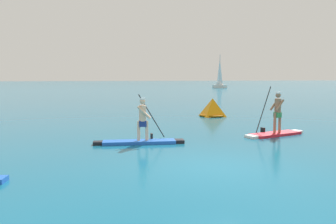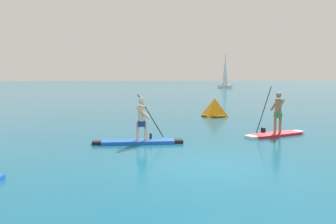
# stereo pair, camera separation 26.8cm
# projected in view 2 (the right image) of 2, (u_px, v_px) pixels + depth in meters

# --- Properties ---
(ground) EXTENTS (440.00, 440.00, 0.00)m
(ground) POSITION_uv_depth(u_px,v_px,m) (211.00, 166.00, 9.11)
(ground) COLOR #145B7A
(paddleboarder_mid_center) EXTENTS (3.30, 0.96, 1.80)m
(paddleboarder_mid_center) POSITION_uv_depth(u_px,v_px,m) (140.00, 134.00, 12.22)
(paddleboarder_mid_center) COLOR blue
(paddleboarder_mid_center) RESTS_ON ground
(paddleboarder_far_right) EXTENTS (2.98, 1.26, 2.05)m
(paddleboarder_far_right) POSITION_uv_depth(u_px,v_px,m) (276.00, 126.00, 13.91)
(paddleboarder_far_right) COLOR red
(paddleboarder_far_right) RESTS_ON ground
(race_marker_buoy) EXTENTS (1.91, 1.91, 1.11)m
(race_marker_buoy) POSITION_uv_depth(u_px,v_px,m) (215.00, 108.00, 20.77)
(race_marker_buoy) COLOR orange
(race_marker_buoy) RESTS_ON ground
(sailboat_right_horizon) EXTENTS (2.06, 4.28, 7.52)m
(sailboat_right_horizon) POSITION_uv_depth(u_px,v_px,m) (225.00, 83.00, 76.73)
(sailboat_right_horizon) COLOR white
(sailboat_right_horizon) RESTS_ON ground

